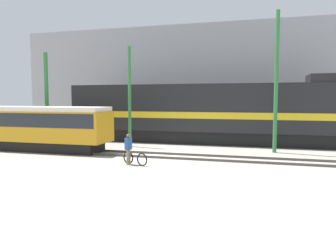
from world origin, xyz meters
The scene contains 11 objects.
ground_plane centered at (0.00, 0.00, 0.00)m, with size 120.00×120.00×0.00m, color gray.
track_near centered at (0.00, -0.95, 0.07)m, with size 60.00×1.50×0.14m.
track_far centered at (0.00, 5.87, 0.07)m, with size 60.00×1.51×0.14m.
building_backdrop centered at (0.00, 14.40, 5.36)m, with size 38.05×6.00×10.72m.
freight_locomotive centered at (1.32, 5.87, 2.45)m, with size 21.57×3.04×5.26m.
streetcar centered at (-8.57, -0.95, 1.71)m, with size 9.45×2.54×3.00m.
bicycle centered at (-0.72, -3.83, 0.35)m, with size 1.59×0.69×0.76m.
person centered at (-1.09, -3.85, 1.01)m, with size 0.33×0.41×1.67m.
utility_pole_left centered at (-10.65, 2.46, 3.57)m, with size 0.31×0.31×7.15m.
utility_pole_center centered at (-3.59, 2.46, 3.67)m, with size 0.23×0.23×7.33m.
utility_pole_right centered at (6.62, 2.46, 4.59)m, with size 0.25×0.25×9.18m.
Camera 1 is at (5.63, -19.97, 3.53)m, focal length 35.00 mm.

